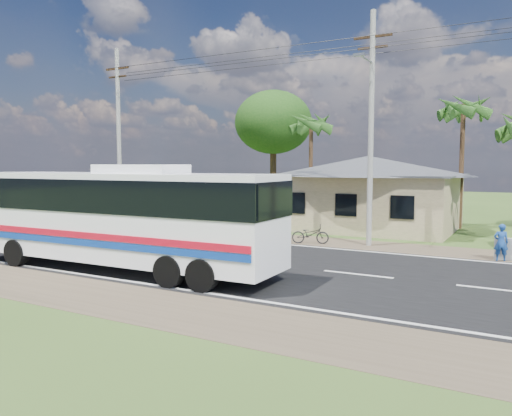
{
  "coord_description": "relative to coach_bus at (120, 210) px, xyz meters",
  "views": [
    {
      "loc": [
        9.71,
        -16.88,
        3.88
      ],
      "look_at": [
        -0.16,
        1.0,
        2.1
      ],
      "focal_mm": 35.0,
      "sensor_mm": 36.0,
      "label": 1
    }
  ],
  "objects": [
    {
      "name": "ground",
      "position": [
        3.31,
        3.53,
        -2.22
      ],
      "size": [
        120.0,
        120.0,
        0.0
      ],
      "primitive_type": "plane",
      "color": "#304C1B",
      "rests_on": "ground"
    },
    {
      "name": "road",
      "position": [
        3.31,
        3.53,
        -2.21
      ],
      "size": [
        120.0,
        16.0,
        0.03
      ],
      "color": "black",
      "rests_on": "ground"
    },
    {
      "name": "house",
      "position": [
        4.31,
        16.52,
        0.42
      ],
      "size": [
        12.4,
        10.0,
        5.0
      ],
      "color": "tan",
      "rests_on": "ground"
    },
    {
      "name": "utility_poles",
      "position": [
        5.98,
        10.01,
        3.55
      ],
      "size": [
        32.8,
        2.22,
        11.0
      ],
      "color": "#9E9E99",
      "rests_on": "ground"
    },
    {
      "name": "palm_mid",
      "position": [
        9.31,
        19.03,
        4.94
      ],
      "size": [
        2.8,
        2.8,
        8.2
      ],
      "color": "#47301E",
      "rests_on": "ground"
    },
    {
      "name": "palm_far",
      "position": [
        -0.69,
        19.53,
        4.46
      ],
      "size": [
        2.8,
        2.8,
        7.7
      ],
      "color": "#47301E",
      "rests_on": "ground"
    },
    {
      "name": "tree_behind_house",
      "position": [
        -4.69,
        21.53,
        4.9
      ],
      "size": [
        6.0,
        6.0,
        9.61
      ],
      "color": "#47301E",
      "rests_on": "ground"
    },
    {
      "name": "coach_bus",
      "position": [
        0.0,
        0.0,
        0.0
      ],
      "size": [
        12.57,
        2.98,
        3.88
      ],
      "rotation": [
        0.0,
        0.0,
        0.02
      ],
      "color": "white",
      "rests_on": "ground"
    },
    {
      "name": "motorcycle",
      "position": [
        3.64,
        9.16,
        -1.75
      ],
      "size": [
        1.91,
        1.22,
        0.95
      ],
      "primitive_type": "imported",
      "rotation": [
        0.0,
        0.0,
        1.93
      ],
      "color": "black",
      "rests_on": "ground"
    },
    {
      "name": "person",
      "position": [
        12.07,
        8.76,
        -1.46
      ],
      "size": [
        0.62,
        0.47,
        1.51
      ],
      "primitive_type": "imported",
      "rotation": [
        0.0,
        0.0,
        3.36
      ],
      "color": "navy",
      "rests_on": "ground"
    }
  ]
}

